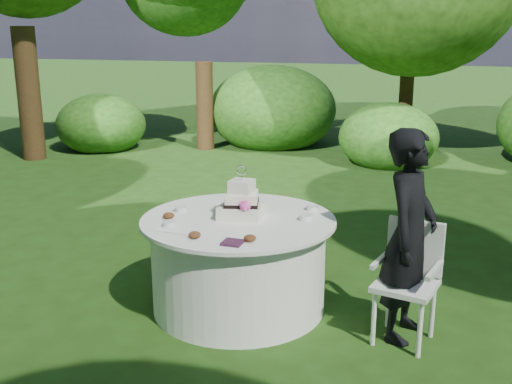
% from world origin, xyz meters
% --- Properties ---
extents(ground, '(80.00, 80.00, 0.00)m').
position_xyz_m(ground, '(0.00, 0.00, 0.00)').
color(ground, '#1F370F').
rests_on(ground, ground).
extents(napkins, '(0.14, 0.14, 0.02)m').
position_xyz_m(napkins, '(0.17, -0.57, 0.78)').
color(napkins, '#401B37').
rests_on(napkins, table).
extents(feather_plume, '(0.48, 0.07, 0.01)m').
position_xyz_m(feather_plume, '(-0.28, -0.48, 0.78)').
color(feather_plume, white).
rests_on(feather_plume, table).
extents(guest, '(0.49, 0.64, 1.57)m').
position_xyz_m(guest, '(1.33, -0.04, 0.78)').
color(guest, black).
rests_on(guest, ground).
extents(table, '(1.56, 1.56, 0.77)m').
position_xyz_m(table, '(0.00, 0.00, 0.39)').
color(table, white).
rests_on(table, ground).
extents(cake, '(0.36, 0.36, 0.43)m').
position_xyz_m(cake, '(0.02, 0.04, 0.88)').
color(cake, white).
rests_on(cake, table).
extents(chair, '(0.49, 0.49, 0.89)m').
position_xyz_m(chair, '(1.35, -0.06, 0.52)').
color(chair, white).
rests_on(chair, ground).
extents(votives, '(1.13, 0.88, 0.04)m').
position_xyz_m(votives, '(0.02, 0.05, 0.79)').
color(votives, white).
rests_on(votives, table).
extents(petal_cups, '(0.88, 0.45, 0.05)m').
position_xyz_m(petal_cups, '(-0.13, -0.41, 0.79)').
color(petal_cups, '#562D16').
rests_on(petal_cups, table).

